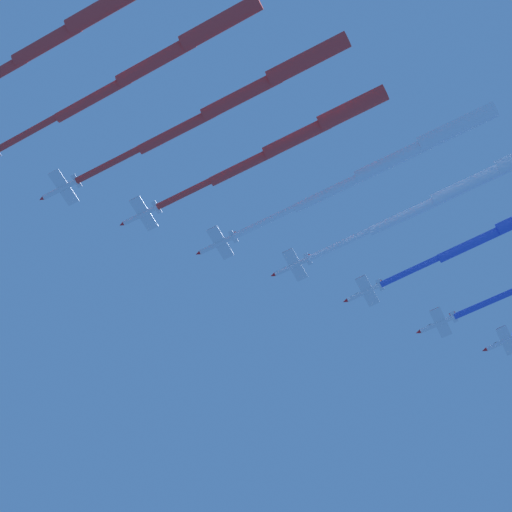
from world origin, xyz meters
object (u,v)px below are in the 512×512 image
(jet_lead, at_px, (47,42))
(jet_starboard_inner, at_px, (244,94))
(jet_starboard_mid, at_px, (395,158))
(jet_port_outer, at_px, (472,182))
(jet_port_inner, at_px, (158,60))
(jet_port_mid, at_px, (298,137))

(jet_lead, xyz_separation_m, jet_starboard_inner, (-35.24, 20.85, 0.63))
(jet_starboard_mid, bearing_deg, jet_port_outer, 153.08)
(jet_port_inner, distance_m, jet_starboard_mid, 53.97)
(jet_port_inner, distance_m, jet_starboard_inner, 18.87)
(jet_starboard_inner, relative_size, jet_port_outer, 1.02)
(jet_port_mid, distance_m, jet_starboard_mid, 21.33)
(jet_lead, xyz_separation_m, jet_port_inner, (-18.01, 13.18, 1.16))
(jet_starboard_inner, relative_size, jet_starboard_mid, 1.04)
(jet_starboard_inner, distance_m, jet_port_mid, 14.89)
(jet_lead, relative_size, jet_starboard_inner, 0.88)
(jet_port_inner, height_order, jet_port_mid, jet_port_mid)
(jet_port_mid, relative_size, jet_port_outer, 0.89)
(jet_starboard_inner, xyz_separation_m, jet_port_mid, (-14.74, 1.56, 1.40))
(jet_port_inner, height_order, jet_port_outer, jet_port_outer)
(jet_port_outer, bearing_deg, jet_starboard_inner, -23.95)
(jet_port_outer, bearing_deg, jet_starboard_mid, -26.92)
(jet_port_mid, bearing_deg, jet_starboard_mid, 146.36)
(jet_lead, height_order, jet_port_outer, jet_port_outer)
(jet_lead, bearing_deg, jet_starboard_inner, 149.40)
(jet_starboard_inner, relative_size, jet_port_mid, 1.15)
(jet_lead, distance_m, jet_starboard_mid, 75.87)
(jet_port_inner, height_order, jet_starboard_inner, jet_port_inner)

